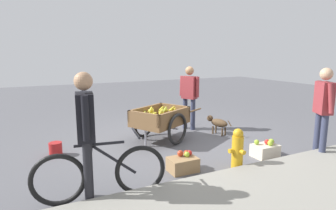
# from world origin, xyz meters

# --- Properties ---
(ground_plane) EXTENTS (24.00, 24.00, 0.00)m
(ground_plane) POSITION_xyz_m (0.00, 0.00, 0.00)
(ground_plane) COLOR #56565B
(curb_strip) EXTENTS (12.00, 2.40, 0.12)m
(curb_strip) POSITION_xyz_m (0.00, 3.22, 0.06)
(curb_strip) COLOR gray
(curb_strip) RESTS_ON ground
(fruit_cart) EXTENTS (1.81, 1.44, 0.74)m
(fruit_cart) POSITION_xyz_m (0.28, -0.04, 0.44)
(fruit_cart) COLOR brown
(fruit_cart) RESTS_ON ground
(vendor_person) EXTENTS (0.34, 0.48, 1.51)m
(vendor_person) POSITION_xyz_m (-0.72, -0.57, 0.89)
(vendor_person) COLOR #333851
(vendor_person) RESTS_ON ground
(bicycle) EXTENTS (1.65, 0.46, 0.85)m
(bicycle) POSITION_xyz_m (1.98, 1.87, 0.35)
(bicycle) COLOR black
(bicycle) RESTS_ON ground
(cyclist_person) EXTENTS (0.25, 0.56, 1.61)m
(cyclist_person) POSITION_xyz_m (2.13, 1.85, 0.96)
(cyclist_person) COLOR black
(cyclist_person) RESTS_ON ground
(dog) EXTENTS (0.29, 0.66, 0.40)m
(dog) POSITION_xyz_m (-1.08, 0.11, 0.27)
(dog) COLOR #4C3823
(dog) RESTS_ON ground
(fire_hydrant) EXTENTS (0.25, 0.25, 0.67)m
(fire_hydrant) POSITION_xyz_m (-0.16, 1.89, 0.33)
(fire_hydrant) COLOR gold
(fire_hydrant) RESTS_ON ground
(plastic_bucket) EXTENTS (0.23, 0.23, 0.24)m
(plastic_bucket) POSITION_xyz_m (2.34, -0.07, 0.12)
(plastic_bucket) COLOR #B21E1E
(plastic_bucket) RESTS_ON ground
(apple_crate) EXTENTS (0.44, 0.32, 0.32)m
(apple_crate) POSITION_xyz_m (0.63, 1.55, 0.12)
(apple_crate) COLOR #99754C
(apple_crate) RESTS_ON ground
(mixed_fruit_crate) EXTENTS (0.44, 0.32, 0.32)m
(mixed_fruit_crate) POSITION_xyz_m (-0.99, 1.65, 0.13)
(mixed_fruit_crate) COLOR beige
(mixed_fruit_crate) RESTS_ON ground
(bystander_person) EXTENTS (0.34, 0.51, 1.57)m
(bystander_person) POSITION_xyz_m (-1.86, 2.06, 0.94)
(bystander_person) COLOR #333851
(bystander_person) RESTS_ON ground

